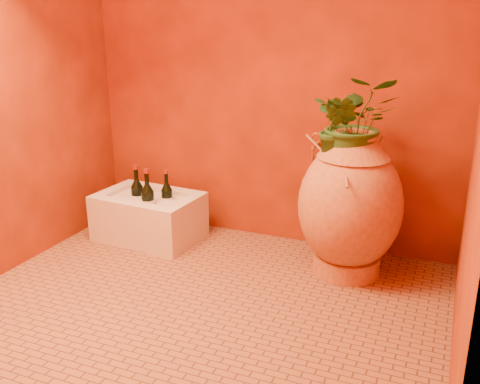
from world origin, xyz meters
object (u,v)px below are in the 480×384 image
at_px(wine_bottle_a, 167,199).
at_px(amphora, 350,205).
at_px(wine_bottle_c, 148,202).
at_px(wine_bottle_b, 138,197).
at_px(stone_basin, 149,217).
at_px(wall_tap, 315,145).

bearing_deg(wine_bottle_a, amphora, -1.22).
relative_size(wine_bottle_a, wine_bottle_c, 0.91).
xyz_separation_m(wine_bottle_b, wine_bottle_c, (0.13, -0.07, 0.00)).
bearing_deg(wine_bottle_c, wine_bottle_a, 61.14).
height_order(wine_bottle_b, wine_bottle_c, wine_bottle_c).
bearing_deg(wine_bottle_b, stone_basin, 23.51).
relative_size(wine_bottle_a, wall_tap, 1.98).
relative_size(amphora, wine_bottle_a, 2.69).
distance_m(stone_basin, wine_bottle_b, 0.16).
bearing_deg(wine_bottle_c, amphora, 4.42).
relative_size(amphora, wall_tap, 5.33).
distance_m(amphora, wall_tap, 0.48).
distance_m(wine_bottle_a, wall_tap, 1.06).
relative_size(amphora, wine_bottle_b, 2.49).
bearing_deg(amphora, wine_bottle_b, -178.71).
height_order(stone_basin, wall_tap, wall_tap).
xyz_separation_m(amphora, wine_bottle_a, (-1.23, 0.03, -0.14)).
xyz_separation_m(stone_basin, wine_bottle_b, (-0.06, -0.03, 0.15)).
bearing_deg(wine_bottle_a, wine_bottle_c, -118.86).
distance_m(amphora, wine_bottle_c, 1.31).
height_order(amphora, wine_bottle_a, amphora).
distance_m(amphora, wine_bottle_a, 1.24).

